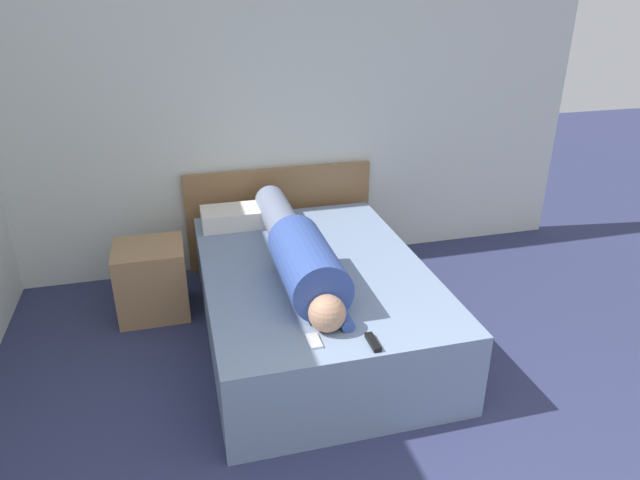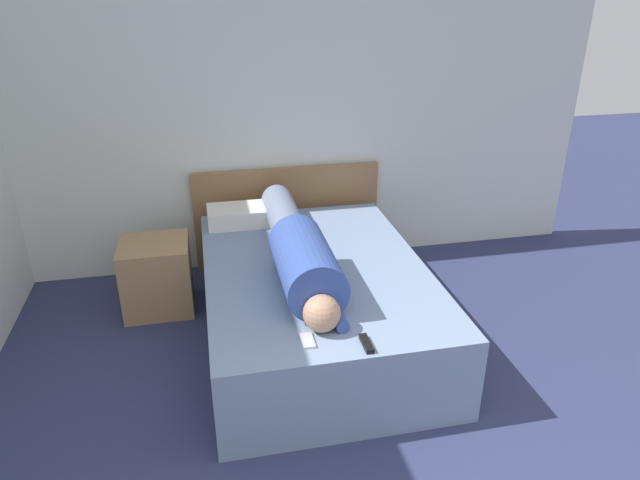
# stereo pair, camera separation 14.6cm
# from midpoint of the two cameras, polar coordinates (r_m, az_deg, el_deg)

# --- Properties ---
(wall_back) EXTENTS (5.12, 0.06, 2.60)m
(wall_back) POSITION_cam_midpoint_polar(r_m,az_deg,el_deg) (4.47, -6.20, 13.24)
(wall_back) COLOR silver
(wall_back) RESTS_ON ground_plane
(bed) EXTENTS (1.38, 2.00, 0.52)m
(bed) POSITION_cam_midpoint_polar(r_m,az_deg,el_deg) (3.74, -1.71, -6.17)
(bed) COLOR #7589A8
(bed) RESTS_ON ground_plane
(headboard) EXTENTS (1.50, 0.04, 0.82)m
(headboard) POSITION_cam_midpoint_polar(r_m,az_deg,el_deg) (4.67, -4.89, 2.35)
(headboard) COLOR olive
(headboard) RESTS_ON ground_plane
(nightstand) EXTENTS (0.47, 0.45, 0.51)m
(nightstand) POSITION_cam_midpoint_polar(r_m,az_deg,el_deg) (4.19, -17.43, -3.82)
(nightstand) COLOR #A37A51
(nightstand) RESTS_ON ground_plane
(person_lying) EXTENTS (0.33, 1.76, 0.33)m
(person_lying) POSITION_cam_midpoint_polar(r_m,az_deg,el_deg) (3.49, -3.39, -1.05)
(person_lying) COLOR tan
(person_lying) RESTS_ON bed
(pillow_near_headboard) EXTENTS (0.63, 0.28, 0.13)m
(pillow_near_headboard) POSITION_cam_midpoint_polar(r_m,az_deg,el_deg) (4.25, -8.49, 2.39)
(pillow_near_headboard) COLOR silver
(pillow_near_headboard) RESTS_ON bed
(tv_remote) EXTENTS (0.04, 0.15, 0.02)m
(tv_remote) POSITION_cam_midpoint_polar(r_m,az_deg,el_deg) (2.89, 3.86, -10.18)
(tv_remote) COLOR black
(tv_remote) RESTS_ON bed
(cell_phone) EXTENTS (0.06, 0.13, 0.01)m
(cell_phone) POSITION_cam_midpoint_polar(r_m,az_deg,el_deg) (2.90, -2.08, -10.07)
(cell_phone) COLOR #B2B7BC
(cell_phone) RESTS_ON bed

